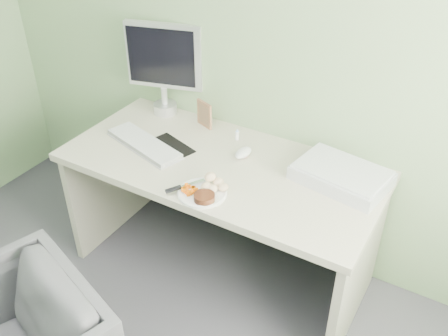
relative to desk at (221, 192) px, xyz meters
The scene contains 14 objects.
wall_back 0.89m from the desk, 90.00° to the left, with size 3.50×3.50×0.00m, color gray.
desk is the anchor object (origin of this frame).
plate 0.33m from the desk, 77.00° to the right, with size 0.23×0.23×0.01m, color white.
steak 0.39m from the desk, 71.85° to the right, with size 0.09×0.09×0.03m, color black.
potato_pile 0.32m from the desk, 65.73° to the right, with size 0.11×0.08×0.06m, color tan.
carrot_heap 0.36m from the desk, 88.40° to the right, with size 0.06×0.05×0.04m, color #E85F04.
steak_knife 0.37m from the desk, 97.27° to the right, with size 0.11×0.18×0.01m.
mousepad 0.37m from the desk, behind, with size 0.26×0.23×0.00m, color black.
keyboard 0.47m from the desk, behind, with size 0.47×0.14×0.02m, color white.
computer_mouse 0.24m from the desk, 58.23° to the left, with size 0.06×0.11×0.04m, color white.
photo_frame 0.46m from the desk, 134.06° to the left, with size 0.12×0.01×0.15m, color #966146.
eyedrop_bottle 0.32m from the desk, 99.13° to the left, with size 0.02×0.02×0.07m.
scanner 0.63m from the desk, 14.52° to the left, with size 0.42×0.28×0.07m, color silver.
monitor 0.79m from the desk, 150.30° to the left, with size 0.43×0.17×0.52m.
Camera 1 is at (1.06, -0.15, 2.10)m, focal length 40.00 mm.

